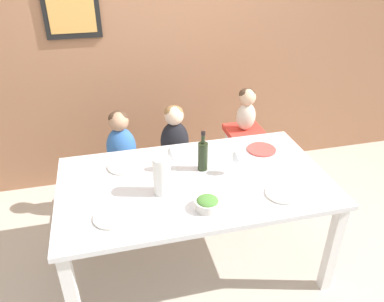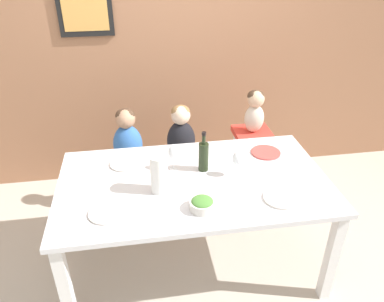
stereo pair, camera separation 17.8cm
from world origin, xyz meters
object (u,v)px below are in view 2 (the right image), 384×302
(person_child_left, at_px, (127,137))
(dinner_plate_back_left, at_px, (125,164))
(dinner_plate_front_left, at_px, (107,213))
(wine_glass_far, at_px, (173,153))
(paper_towel_roll, at_px, (159,174))
(chair_far_left, at_px, (131,171))
(person_baby_right, at_px, (255,109))
(chair_far_center, at_px, (182,166))
(wine_bottle, at_px, (204,155))
(chair_right_highchair, at_px, (251,148))
(dinner_plate_front_right, at_px, (281,198))
(salad_bowl_large, at_px, (201,204))
(dinner_plate_back_right, at_px, (266,152))
(person_child_center, at_px, (181,133))
(wine_glass_near, at_px, (237,159))

(person_child_left, distance_m, dinner_plate_back_left, 0.48)
(dinner_plate_front_left, bearing_deg, wine_glass_far, 43.41)
(paper_towel_roll, height_order, dinner_plate_back_left, paper_towel_roll)
(chair_far_left, bearing_deg, person_baby_right, 0.08)
(chair_far_center, relative_size, person_child_left, 0.96)
(wine_bottle, xyz_separation_m, dinner_plate_back_left, (-0.54, 0.16, -0.11))
(chair_right_highchair, bearing_deg, paper_towel_roll, -136.61)
(dinner_plate_front_right, bearing_deg, salad_bowl_large, -178.00)
(salad_bowl_large, relative_size, dinner_plate_back_right, 0.70)
(dinner_plate_front_left, relative_size, dinner_plate_back_right, 1.00)
(person_child_center, distance_m, dinner_plate_back_right, 0.75)
(wine_bottle, distance_m, dinner_plate_front_right, 0.59)
(chair_right_highchair, distance_m, person_child_center, 0.66)
(wine_bottle, height_order, salad_bowl_large, wine_bottle)
(person_child_center, relative_size, salad_bowl_large, 3.25)
(chair_far_left, xyz_separation_m, dinner_plate_back_right, (1.03, -0.48, 0.37))
(salad_bowl_large, distance_m, dinner_plate_front_left, 0.56)
(chair_right_highchair, relative_size, person_child_center, 1.39)
(wine_bottle, xyz_separation_m, salad_bowl_large, (-0.09, -0.42, -0.08))
(chair_far_left, bearing_deg, dinner_plate_front_left, -97.05)
(person_child_center, distance_m, paper_towel_roll, 0.88)
(chair_far_left, distance_m, person_child_left, 0.33)
(salad_bowl_large, distance_m, dinner_plate_front_right, 0.50)
(chair_far_center, xyz_separation_m, person_child_center, (0.00, 0.00, 0.33))
(person_child_left, bearing_deg, wine_glass_far, -61.62)
(salad_bowl_large, bearing_deg, person_child_left, 112.26)
(chair_far_left, bearing_deg, wine_glass_far, -61.57)
(wine_glass_near, bearing_deg, dinner_plate_back_right, 40.74)
(chair_right_highchair, bearing_deg, salad_bowl_large, -121.66)
(dinner_plate_back_right, bearing_deg, wine_glass_far, -171.55)
(paper_towel_roll, distance_m, dinner_plate_front_right, 0.77)
(dinner_plate_back_left, bearing_deg, dinner_plate_back_right, -0.47)
(chair_far_center, bearing_deg, paper_towel_roll, -106.53)
(wine_bottle, relative_size, dinner_plate_back_left, 1.35)
(person_baby_right, distance_m, dinner_plate_front_right, 1.06)
(wine_bottle, height_order, dinner_plate_back_right, wine_bottle)
(paper_towel_roll, relative_size, dinner_plate_back_left, 1.18)
(wine_bottle, bearing_deg, salad_bowl_large, -102.08)
(chair_far_left, height_order, person_baby_right, person_baby_right)
(chair_far_center, bearing_deg, dinner_plate_front_left, -119.68)
(chair_far_left, relative_size, chair_far_center, 1.00)
(person_baby_right, distance_m, wine_bottle, 0.84)
(person_child_center, distance_m, dinner_plate_front_right, 1.15)
(person_child_center, relative_size, dinner_plate_back_left, 2.28)
(chair_right_highchair, bearing_deg, person_child_left, 179.94)
(person_baby_right, bearing_deg, dinner_plate_back_left, -156.53)
(salad_bowl_large, bearing_deg, dinner_plate_back_right, 43.82)
(person_child_left, relative_size, dinner_plate_back_left, 2.28)
(dinner_plate_back_right, xyz_separation_m, dinner_plate_front_right, (-0.09, -0.55, 0.00))
(person_child_center, xyz_separation_m, person_baby_right, (0.63, 0.00, 0.18))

